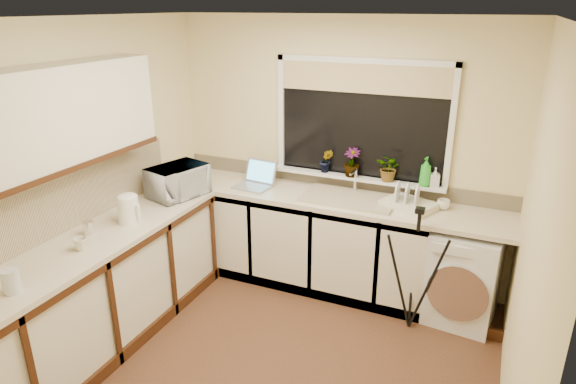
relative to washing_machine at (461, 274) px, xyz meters
The scene contains 33 objects.
floor 1.72m from the washing_machine, 136.60° to the right, with size 3.20×3.20×0.00m, color brown.
ceiling 2.64m from the washing_machine, 136.60° to the right, with size 3.20×3.20×0.00m, color white.
wall_back 1.51m from the washing_machine, 164.00° to the left, with size 3.20×3.20×0.00m, color beige.
wall_front 3.03m from the washing_machine, 114.66° to the right, with size 3.20×3.20×0.00m, color beige.
wall_left 3.15m from the washing_machine, 157.77° to the right, with size 3.00×3.00×0.00m, color beige.
wall_right 1.46m from the washing_machine, 71.60° to the right, with size 3.00×3.00×0.00m, color beige.
base_cabinet_back 1.54m from the washing_machine, behind, with size 2.55×0.60×0.86m, color silver.
base_cabinet_left 2.91m from the washing_machine, 150.04° to the right, with size 0.54×2.40×0.86m, color silver.
worktop_back 1.31m from the washing_machine, behind, with size 3.20×0.60×0.04m, color beige.
worktop_left 2.94m from the washing_machine, 150.04° to the right, with size 0.60×2.40×0.04m, color beige.
upper_cabinet 3.40m from the washing_machine, 148.93° to the right, with size 0.28×1.90×0.70m, color silver.
splashback_left 3.24m from the washing_machine, 152.65° to the right, with size 0.02×2.40×0.45m, color beige.
splashback_back 1.38m from the washing_machine, 164.53° to the left, with size 3.20×0.02×0.14m, color beige.
window_glass 1.56m from the washing_machine, 161.82° to the left, with size 1.50×0.02×1.00m, color black.
window_blind 1.85m from the washing_machine, 163.10° to the left, with size 1.50×0.02×0.25m, color tan.
windowsill 1.23m from the washing_machine, 164.66° to the left, with size 1.60×0.14×0.03m, color white.
sink 1.14m from the washing_machine, behind, with size 0.82×0.46×0.03m, color tan.
faucet 1.21m from the washing_machine, 167.31° to the left, with size 0.03×0.03×0.24m, color silver.
washing_machine is the anchor object (origin of this frame).
laptop 2.01m from the washing_machine, behind, with size 0.36×0.36×0.23m.
kettle 2.78m from the washing_machine, 155.54° to the right, with size 0.16×0.16×0.22m, color white.
dish_rack 0.72m from the washing_machine, behind, with size 0.41×0.31×0.06m, color beige.
tripod 0.49m from the washing_machine, 136.92° to the right, with size 0.52×0.52×1.07m, color black, non-canonical shape.
glass_jug 3.34m from the washing_machine, 137.44° to the right, with size 0.10×0.10×0.15m, color silver.
steel_jar 3.01m from the washing_machine, 151.43° to the right, with size 0.08×0.08×0.10m, color silver.
microwave 2.58m from the washing_machine, 169.19° to the right, with size 0.50×0.34×0.28m, color white.
plant_b 1.54m from the washing_machine, 168.32° to the left, with size 0.12×0.10×0.22m, color #999999.
plant_c 1.34m from the washing_machine, 166.52° to the left, with size 0.15×0.15×0.26m, color #999999.
plant_d 1.08m from the washing_machine, 160.49° to the left, with size 0.22×0.19×0.24m, color #999999.
soap_bottle_green 0.91m from the washing_machine, 147.92° to the left, with size 0.10×0.10×0.26m, color green.
soap_bottle_clear 0.84m from the washing_machine, 140.35° to the left, with size 0.08×0.08×0.17m, color #999999.
cup_back 0.60m from the washing_machine, 145.33° to the left, with size 0.11×0.11×0.09m, color white.
cup_left 3.01m from the washing_machine, 146.33° to the right, with size 0.10×0.10×0.09m, color beige.
Camera 1 is at (1.36, -2.81, 2.53)m, focal length 31.27 mm.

